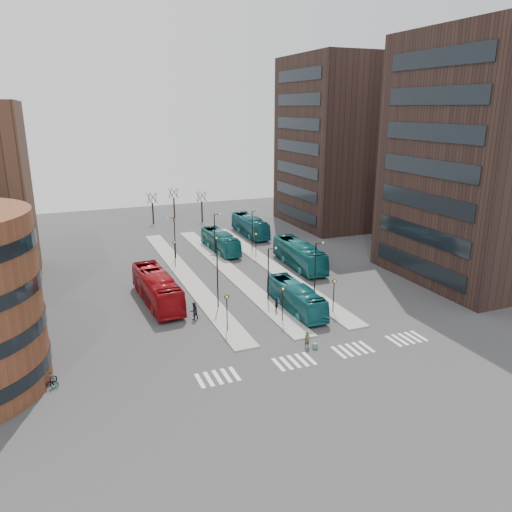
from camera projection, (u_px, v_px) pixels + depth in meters
name	position (u px, v px, depth m)	size (l,w,h in m)	color
ground	(327.00, 382.00, 40.28)	(160.00, 160.00, 0.00)	#313133
island_left	(186.00, 275.00, 65.44)	(2.50, 45.00, 0.15)	gray
island_mid	(229.00, 270.00, 67.60)	(2.50, 45.00, 0.15)	gray
island_right	(269.00, 265.00, 69.76)	(2.50, 45.00, 0.15)	gray
suitcase	(315.00, 346.00, 45.73)	(0.42, 0.33, 0.53)	navy
red_bus	(157.00, 288.00, 56.03)	(2.97, 12.68, 3.53)	#9A0B11
teal_bus_a	(296.00, 297.00, 54.14)	(2.44, 10.43, 2.91)	#145C64
teal_bus_b	(220.00, 242.00, 76.24)	(2.57, 10.99, 3.06)	#136060
teal_bus_c	(299.00, 255.00, 68.77)	(2.90, 12.39, 3.45)	#125C5E
teal_bus_d	(250.00, 226.00, 85.80)	(2.76, 11.79, 3.28)	#12535E
traveller	(307.00, 340.00, 45.72)	(0.59, 0.39, 1.61)	#46432A
commuter_a	(194.00, 311.00, 51.83)	(0.92, 0.72, 1.89)	black
commuter_b	(276.00, 305.00, 53.57)	(0.98, 0.41, 1.67)	black
commuter_c	(280.00, 295.00, 56.62)	(1.00, 0.57, 1.54)	black
bicycle_near	(46.00, 383.00, 39.13)	(0.63, 1.81, 0.95)	gray
bicycle_mid	(46.00, 379.00, 39.71)	(0.46, 1.64, 0.99)	gray
bicycle_far	(46.00, 385.00, 38.99)	(0.57, 1.62, 0.85)	gray
crosswalk_stripes	(322.00, 356.00, 44.46)	(22.35, 2.40, 0.01)	silver
tower_near	(493.00, 160.00, 61.71)	(20.12, 20.00, 30.00)	black
tower_far	(346.00, 142.00, 91.88)	(20.12, 20.00, 30.00)	black
sign_poles	(244.00, 269.00, 60.57)	(12.45, 22.12, 3.65)	black
lamp_posts	(238.00, 248.00, 65.05)	(14.04, 20.24, 6.12)	black
bare_trees	(176.00, 207.00, 96.07)	(10.97, 8.14, 5.90)	black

